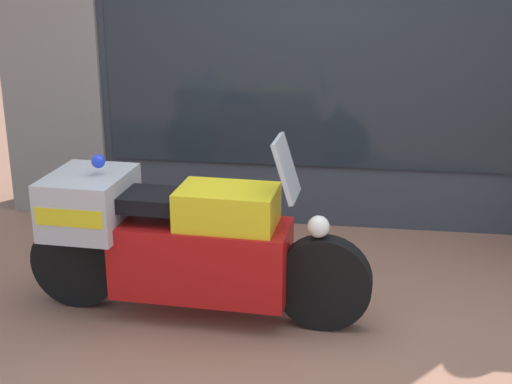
# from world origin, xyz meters

# --- Properties ---
(ground_plane) EXTENTS (60.00, 60.00, 0.00)m
(ground_plane) POSITION_xyz_m (0.00, 0.00, 0.00)
(ground_plane) COLOR #8E604C
(shop_building) EXTENTS (5.38, 0.55, 3.39)m
(shop_building) POSITION_xyz_m (-0.40, 2.00, 1.70)
(shop_building) COLOR #333842
(shop_building) RESTS_ON ground
(window_display) EXTENTS (4.02, 0.30, 1.97)m
(window_display) POSITION_xyz_m (0.38, 2.03, 0.47)
(window_display) COLOR slate
(window_display) RESTS_ON ground
(paramedic_motorcycle) EXTENTS (2.29, 0.66, 1.24)m
(paramedic_motorcycle) POSITION_xyz_m (-0.68, 0.02, 0.54)
(paramedic_motorcycle) COLOR black
(paramedic_motorcycle) RESTS_ON ground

